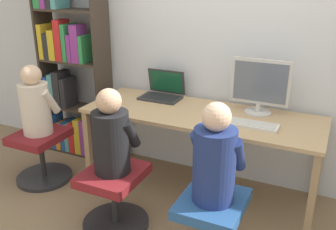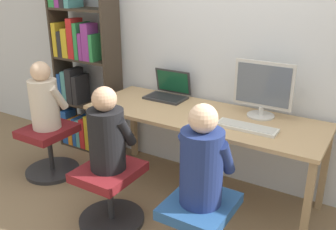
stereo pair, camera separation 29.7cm
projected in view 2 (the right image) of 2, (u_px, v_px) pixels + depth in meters
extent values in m
plane|color=#846B4C|center=(180.00, 213.00, 3.03)|extent=(14.00, 14.00, 0.00)
cube|color=silver|center=(227.00, 38.00, 3.17)|extent=(10.00, 0.05, 2.60)
cube|color=tan|center=(203.00, 116.00, 3.04)|extent=(1.95, 0.70, 0.03)
cube|color=#9C7D56|center=(93.00, 145.00, 3.38)|extent=(0.05, 0.05, 0.72)
cube|color=#9C7D56|center=(307.00, 209.00, 2.47)|extent=(0.05, 0.05, 0.72)
cube|color=#9C7D56|center=(134.00, 123.00, 3.88)|extent=(0.05, 0.05, 0.72)
cube|color=#9C7D56|center=(324.00, 170.00, 2.97)|extent=(0.05, 0.05, 0.72)
cylinder|color=beige|center=(260.00, 115.00, 2.99)|extent=(0.22, 0.22, 0.01)
cylinder|color=beige|center=(261.00, 111.00, 2.98)|extent=(0.04, 0.04, 0.07)
cube|color=beige|center=(263.00, 85.00, 2.90)|extent=(0.47, 0.02, 0.37)
cube|color=slate|center=(263.00, 85.00, 2.89)|extent=(0.42, 0.01, 0.31)
cube|color=#2D2D30|center=(165.00, 98.00, 3.40)|extent=(0.36, 0.23, 0.02)
cube|color=black|center=(165.00, 97.00, 3.40)|extent=(0.32, 0.18, 0.00)
cube|color=#2D2D30|center=(173.00, 81.00, 3.46)|extent=(0.36, 0.05, 0.23)
cube|color=#144C2D|center=(173.00, 82.00, 3.46)|extent=(0.32, 0.04, 0.19)
cube|color=silver|center=(247.00, 127.00, 2.75)|extent=(0.45, 0.15, 0.02)
cube|color=#BAB8AD|center=(247.00, 126.00, 2.75)|extent=(0.42, 0.12, 0.00)
ellipsoid|color=#99999E|center=(213.00, 119.00, 2.89)|extent=(0.06, 0.12, 0.03)
cube|color=#234C84|center=(200.00, 206.00, 2.37)|extent=(0.41, 0.47, 0.07)
cylinder|color=#262628|center=(112.00, 219.00, 2.93)|extent=(0.51, 0.51, 0.04)
cylinder|color=#262628|center=(111.00, 197.00, 2.86)|extent=(0.05, 0.05, 0.37)
cube|color=maroon|center=(109.00, 172.00, 2.78)|extent=(0.41, 0.47, 0.07)
cylinder|color=navy|center=(201.00, 168.00, 2.27)|extent=(0.27, 0.27, 0.48)
sphere|color=beige|center=(203.00, 118.00, 2.16)|extent=(0.18, 0.18, 0.18)
cylinder|color=navy|center=(189.00, 148.00, 2.37)|extent=(0.07, 0.20, 0.27)
cylinder|color=navy|center=(226.00, 158.00, 2.24)|extent=(0.07, 0.20, 0.27)
cylinder|color=black|center=(107.00, 140.00, 2.68)|extent=(0.26, 0.26, 0.46)
sphere|color=tan|center=(104.00, 99.00, 2.57)|extent=(0.18, 0.18, 0.18)
cylinder|color=black|center=(99.00, 125.00, 2.77)|extent=(0.07, 0.19, 0.25)
cylinder|color=black|center=(126.00, 132.00, 2.65)|extent=(0.07, 0.19, 0.25)
cube|color=#382D23|center=(62.00, 55.00, 3.99)|extent=(0.02, 0.27, 1.99)
cube|color=#382D23|center=(112.00, 63.00, 3.65)|extent=(0.02, 0.27, 1.99)
cube|color=#382D23|center=(93.00, 146.00, 4.17)|extent=(0.67, 0.26, 0.02)
cube|color=#382D23|center=(90.00, 104.00, 4.00)|extent=(0.67, 0.26, 0.02)
cube|color=#382D23|center=(86.00, 59.00, 3.82)|extent=(0.67, 0.26, 0.02)
cube|color=#382D23|center=(82.00, 9.00, 3.64)|extent=(0.67, 0.26, 0.02)
cube|color=#1E4C9E|center=(69.00, 126.00, 4.20)|extent=(0.08, 0.16, 0.38)
cube|color=orange|center=(76.00, 130.00, 4.19)|extent=(0.06, 0.20, 0.30)
cube|color=#1E4C9E|center=(81.00, 130.00, 4.17)|extent=(0.05, 0.22, 0.32)
cube|color=teal|center=(84.00, 131.00, 4.14)|extent=(0.05, 0.23, 0.31)
cube|color=red|center=(89.00, 131.00, 4.11)|extent=(0.07, 0.23, 0.33)
cube|color=gold|center=(93.00, 131.00, 4.06)|extent=(0.07, 0.21, 0.38)
cube|color=#8C338C|center=(98.00, 133.00, 4.01)|extent=(0.08, 0.19, 0.38)
cube|color=#1E4C9E|center=(64.00, 87.00, 4.04)|extent=(0.05, 0.16, 0.30)
cube|color=teal|center=(70.00, 86.00, 4.02)|extent=(0.06, 0.19, 0.34)
cube|color=#262628|center=(75.00, 85.00, 3.98)|extent=(0.08, 0.20, 0.37)
cube|color=#262628|center=(81.00, 89.00, 3.96)|extent=(0.06, 0.21, 0.30)
cube|color=gold|center=(62.00, 39.00, 3.88)|extent=(0.06, 0.22, 0.34)
cube|color=#262628|center=(65.00, 43.00, 3.85)|extent=(0.06, 0.18, 0.26)
cube|color=gold|center=(71.00, 42.00, 3.82)|extent=(0.08, 0.21, 0.29)
cube|color=red|center=(75.00, 38.00, 3.74)|extent=(0.08, 0.17, 0.39)
cube|color=#2D8C47|center=(82.00, 41.00, 3.74)|extent=(0.05, 0.21, 0.36)
cube|color=#8C338C|center=(87.00, 46.00, 3.73)|extent=(0.04, 0.22, 0.26)
cube|color=#8C338C|center=(90.00, 42.00, 3.65)|extent=(0.09, 0.16, 0.36)
cube|color=#2D8C47|center=(97.00, 47.00, 3.66)|extent=(0.04, 0.21, 0.26)
cylinder|color=#262628|center=(53.00, 170.00, 3.65)|extent=(0.51, 0.51, 0.04)
cylinder|color=#262628|center=(50.00, 152.00, 3.58)|extent=(0.05, 0.05, 0.37)
cube|color=maroon|center=(48.00, 131.00, 3.50)|extent=(0.41, 0.47, 0.07)
cylinder|color=beige|center=(45.00, 104.00, 3.40)|extent=(0.26, 0.26, 0.46)
sphere|color=beige|center=(40.00, 71.00, 3.29)|extent=(0.18, 0.18, 0.18)
cylinder|color=beige|center=(40.00, 93.00, 3.49)|extent=(0.07, 0.19, 0.25)
cylinder|color=beige|center=(59.00, 98.00, 3.37)|extent=(0.07, 0.19, 0.25)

